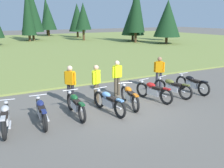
{
  "coord_description": "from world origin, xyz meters",
  "views": [
    {
      "loc": [
        -4.88,
        -8.37,
        3.58
      ],
      "look_at": [
        0.0,
        0.6,
        0.9
      ],
      "focal_mm": 40.66,
      "sensor_mm": 36.0,
      "label": 1
    }
  ],
  "objects_px": {
    "rider_in_hivis_vest": "(70,83)",
    "motorcycle_navy": "(41,111)",
    "rider_with_back_turned": "(159,71)",
    "motorcycle_british_green": "(76,105)",
    "motorcycle_olive": "(172,87)",
    "motorcycle_silver": "(5,118)",
    "motorcycle_orange": "(129,96)",
    "motorcycle_black": "(192,84)",
    "rider_checking_bike": "(117,76)",
    "motorcycle_sky_blue": "(109,102)",
    "motorcycle_red": "(154,91)",
    "rider_near_row_end": "(96,82)"
  },
  "relations": [
    {
      "from": "rider_in_hivis_vest",
      "to": "motorcycle_navy",
      "type": "bearing_deg",
      "value": -137.72
    },
    {
      "from": "rider_with_back_turned",
      "to": "motorcycle_british_green",
      "type": "bearing_deg",
      "value": -163.56
    },
    {
      "from": "motorcycle_british_green",
      "to": "motorcycle_olive",
      "type": "relative_size",
      "value": 1.02
    },
    {
      "from": "motorcycle_silver",
      "to": "motorcycle_orange",
      "type": "xyz_separation_m",
      "value": [
        4.79,
        0.05,
        0.0
      ]
    },
    {
      "from": "motorcycle_black",
      "to": "motorcycle_orange",
      "type": "bearing_deg",
      "value": -176.15
    },
    {
      "from": "motorcycle_silver",
      "to": "rider_checking_bike",
      "type": "bearing_deg",
      "value": 17.58
    },
    {
      "from": "motorcycle_sky_blue",
      "to": "motorcycle_navy",
      "type": "bearing_deg",
      "value": 175.78
    },
    {
      "from": "motorcycle_british_green",
      "to": "motorcycle_black",
      "type": "distance_m",
      "value": 6.13
    },
    {
      "from": "motorcycle_orange",
      "to": "motorcycle_red",
      "type": "xyz_separation_m",
      "value": [
        1.34,
        0.13,
        0.0
      ]
    },
    {
      "from": "motorcycle_red",
      "to": "rider_with_back_turned",
      "type": "distance_m",
      "value": 2.07
    },
    {
      "from": "motorcycle_navy",
      "to": "rider_with_back_turned",
      "type": "relative_size",
      "value": 1.26
    },
    {
      "from": "motorcycle_olive",
      "to": "motorcycle_orange",
      "type": "bearing_deg",
      "value": -175.05
    },
    {
      "from": "motorcycle_silver",
      "to": "motorcycle_navy",
      "type": "bearing_deg",
      "value": 0.21
    },
    {
      "from": "motorcycle_silver",
      "to": "motorcycle_orange",
      "type": "relative_size",
      "value": 1.01
    },
    {
      "from": "motorcycle_sky_blue",
      "to": "motorcycle_olive",
      "type": "relative_size",
      "value": 1.02
    },
    {
      "from": "motorcycle_sky_blue",
      "to": "rider_checking_bike",
      "type": "xyz_separation_m",
      "value": [
        1.39,
        1.79,
        0.51
      ]
    },
    {
      "from": "motorcycle_sky_blue",
      "to": "motorcycle_red",
      "type": "relative_size",
      "value": 1.01
    },
    {
      "from": "rider_in_hivis_vest",
      "to": "motorcycle_olive",
      "type": "bearing_deg",
      "value": -14.6
    },
    {
      "from": "motorcycle_red",
      "to": "motorcycle_olive",
      "type": "distance_m",
      "value": 1.15
    },
    {
      "from": "motorcycle_olive",
      "to": "rider_with_back_turned",
      "type": "distance_m",
      "value": 1.45
    },
    {
      "from": "motorcycle_orange",
      "to": "rider_in_hivis_vest",
      "type": "xyz_separation_m",
      "value": [
        -2.05,
        1.4,
        0.51
      ]
    },
    {
      "from": "rider_near_row_end",
      "to": "motorcycle_olive",
      "type": "bearing_deg",
      "value": -12.73
    },
    {
      "from": "motorcycle_navy",
      "to": "motorcycle_british_green",
      "type": "height_order",
      "value": "same"
    },
    {
      "from": "rider_with_back_turned",
      "to": "motorcycle_orange",
      "type": "bearing_deg",
      "value": -150.68
    },
    {
      "from": "rider_with_back_turned",
      "to": "rider_checking_bike",
      "type": "relative_size",
      "value": 1.0
    },
    {
      "from": "motorcycle_sky_blue",
      "to": "rider_with_back_turned",
      "type": "height_order",
      "value": "rider_with_back_turned"
    },
    {
      "from": "motorcycle_silver",
      "to": "motorcycle_red",
      "type": "relative_size",
      "value": 1.0
    },
    {
      "from": "motorcycle_silver",
      "to": "rider_with_back_turned",
      "type": "xyz_separation_m",
      "value": [
        7.55,
        1.6,
        0.51
      ]
    },
    {
      "from": "motorcycle_olive",
      "to": "rider_with_back_turned",
      "type": "height_order",
      "value": "rider_with_back_turned"
    },
    {
      "from": "motorcycle_olive",
      "to": "rider_in_hivis_vest",
      "type": "bearing_deg",
      "value": 165.4
    },
    {
      "from": "motorcycle_sky_blue",
      "to": "rider_in_hivis_vest",
      "type": "relative_size",
      "value": 1.26
    },
    {
      "from": "motorcycle_orange",
      "to": "motorcycle_red",
      "type": "bearing_deg",
      "value": 5.59
    },
    {
      "from": "rider_near_row_end",
      "to": "motorcycle_navy",
      "type": "bearing_deg",
      "value": -157.98
    },
    {
      "from": "motorcycle_navy",
      "to": "motorcycle_black",
      "type": "distance_m",
      "value": 7.43
    },
    {
      "from": "motorcycle_orange",
      "to": "motorcycle_black",
      "type": "height_order",
      "value": "same"
    },
    {
      "from": "rider_checking_bike",
      "to": "rider_in_hivis_vest",
      "type": "distance_m",
      "value": 2.35
    },
    {
      "from": "rider_in_hivis_vest",
      "to": "rider_near_row_end",
      "type": "relative_size",
      "value": 1.0
    },
    {
      "from": "motorcycle_navy",
      "to": "rider_near_row_end",
      "type": "distance_m",
      "value": 2.85
    },
    {
      "from": "rider_checking_bike",
      "to": "rider_in_hivis_vest",
      "type": "xyz_separation_m",
      "value": [
        -2.35,
        -0.17,
        0.0
      ]
    },
    {
      "from": "motorcycle_silver",
      "to": "motorcycle_sky_blue",
      "type": "xyz_separation_m",
      "value": [
        3.69,
        -0.18,
        0.0
      ]
    },
    {
      "from": "motorcycle_silver",
      "to": "motorcycle_red",
      "type": "bearing_deg",
      "value": 1.66
    },
    {
      "from": "motorcycle_olive",
      "to": "rider_in_hivis_vest",
      "type": "relative_size",
      "value": 1.23
    },
    {
      "from": "motorcycle_british_green",
      "to": "rider_checking_bike",
      "type": "relative_size",
      "value": 1.26
    },
    {
      "from": "motorcycle_red",
      "to": "motorcycle_olive",
      "type": "height_order",
      "value": "same"
    },
    {
      "from": "motorcycle_sky_blue",
      "to": "rider_near_row_end",
      "type": "bearing_deg",
      "value": 87.02
    },
    {
      "from": "motorcycle_red",
      "to": "rider_checking_bike",
      "type": "relative_size",
      "value": 1.24
    },
    {
      "from": "rider_with_back_turned",
      "to": "rider_near_row_end",
      "type": "bearing_deg",
      "value": -171.9
    },
    {
      "from": "motorcycle_orange",
      "to": "rider_with_back_turned",
      "type": "xyz_separation_m",
      "value": [
        2.76,
        1.55,
        0.51
      ]
    },
    {
      "from": "motorcycle_red",
      "to": "rider_checking_bike",
      "type": "height_order",
      "value": "rider_checking_bike"
    },
    {
      "from": "motorcycle_navy",
      "to": "motorcycle_olive",
      "type": "relative_size",
      "value": 1.02
    }
  ]
}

